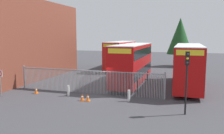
{
  "coord_description": "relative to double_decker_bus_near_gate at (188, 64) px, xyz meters",
  "views": [
    {
      "loc": [
        7.45,
        -19.5,
        5.33
      ],
      "look_at": [
        0.0,
        4.0,
        2.0
      ],
      "focal_mm": 37.21,
      "sensor_mm": 36.0,
      "label": 1
    }
  ],
  "objects": [
    {
      "name": "bollard_center_front",
      "position": [
        -4.6,
        -6.74,
        -1.95
      ],
      "size": [
        0.2,
        0.2,
        0.95
      ],
      "primitive_type": "cylinder",
      "color": "silver",
      "rests_on": "ground"
    },
    {
      "name": "tree_tall_back",
      "position": [
        -1.34,
        17.24,
        2.85
      ],
      "size": [
        4.35,
        4.35,
        8.39
      ],
      "color": "#4C3823",
      "rests_on": "ground"
    },
    {
      "name": "depot_building_brick",
      "position": [
        -21.37,
        -1.4,
        2.36
      ],
      "size": [
        9.32,
        19.71,
        9.57
      ],
      "primitive_type": "cube",
      "color": "brown",
      "rests_on": "ground"
    },
    {
      "name": "traffic_cone_near_kerb",
      "position": [
        -8.33,
        -7.73,
        -2.13
      ],
      "size": [
        0.34,
        0.34,
        0.59
      ],
      "color": "orange",
      "rests_on": "ground"
    },
    {
      "name": "speed_limit_sign_post",
      "position": [
        -15.79,
        -8.62,
        -0.65
      ],
      "size": [
        0.6,
        0.14,
        2.4
      ],
      "color": "slate",
      "rests_on": "ground"
    },
    {
      "name": "ground_plane",
      "position": [
        -7.8,
        2.76,
        -2.42
      ],
      "size": [
        100.0,
        100.0,
        0.0
      ],
      "primitive_type": "plane",
      "color": "#3D3D42"
    },
    {
      "name": "traffic_light_kerbside",
      "position": [
        -0.2,
        -8.71,
        0.56
      ],
      "size": [
        0.28,
        0.33,
        4.3
      ],
      "color": "black",
      "rests_on": "ground"
    },
    {
      "name": "double_decker_bus_behind_fence_left",
      "position": [
        -5.86,
        0.2,
        0.0
      ],
      "size": [
        2.54,
        10.81,
        4.42
      ],
      "color": "#B70C0C",
      "rests_on": "ground"
    },
    {
      "name": "double_decker_bus_near_gate",
      "position": [
        0.0,
        0.0,
        0.0
      ],
      "size": [
        2.54,
        10.81,
        4.42
      ],
      "color": "#B70C0C",
      "rests_on": "ground"
    },
    {
      "name": "palisade_fence",
      "position": [
        -8.91,
        -5.24,
        -1.24
      ],
      "size": [
        14.21,
        0.14,
        2.35
      ],
      "color": "gray",
      "rests_on": "ground"
    },
    {
      "name": "double_decker_bus_behind_fence_right",
      "position": [
        -10.27,
        11.23,
        0.0
      ],
      "size": [
        2.54,
        10.81,
        4.42
      ],
      "color": "red",
      "rests_on": "ground"
    },
    {
      "name": "bollard_near_left",
      "position": [
        -10.11,
        -6.74,
        -1.95
      ],
      "size": [
        0.2,
        0.2,
        0.95
      ],
      "primitive_type": "cylinder",
      "color": "silver",
      "rests_on": "ground"
    },
    {
      "name": "traffic_cone_mid_forecourt",
      "position": [
        -7.85,
        -7.66,
        -2.13
      ],
      "size": [
        0.34,
        0.34,
        0.59
      ],
      "color": "orange",
      "rests_on": "ground"
    },
    {
      "name": "traffic_cone_by_gate",
      "position": [
        -13.46,
        -6.78,
        -2.13
      ],
      "size": [
        0.34,
        0.34,
        0.59
      ],
      "color": "orange",
      "rests_on": "ground"
    }
  ]
}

